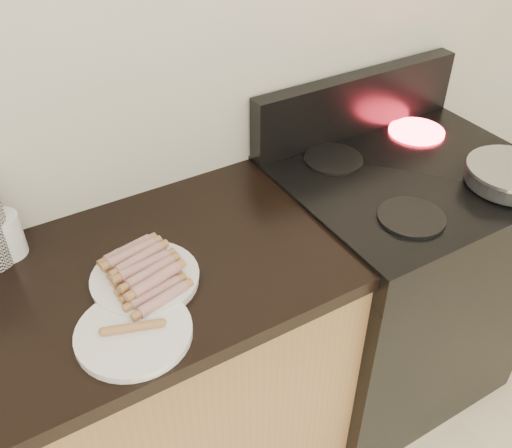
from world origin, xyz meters
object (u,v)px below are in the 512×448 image
side_plate (134,333)px  frying_pan (512,176)px  stove (391,282)px  main_plate (145,280)px  mug (4,236)px

side_plate → frying_pan: bearing=-1.7°
stove → main_plate: main_plate is taller
main_plate → frying_pan: bearing=-9.5°
frying_pan → side_plate: frying_pan is taller
frying_pan → side_plate: (-1.12, 0.03, -0.04)m
stove → frying_pan: (0.17, -0.20, 0.49)m
frying_pan → main_plate: size_ratio=1.73×
main_plate → mug: (-0.25, 0.27, 0.05)m
frying_pan → mug: bearing=177.6°
stove → mug: mug is taller
side_plate → main_plate: bearing=59.3°
main_plate → stove: bearing=1.7°
mug → stove: bearing=-12.4°
stove → frying_pan: size_ratio=2.13×
side_plate → mug: mug is taller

